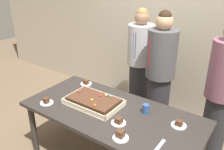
{
  "coord_description": "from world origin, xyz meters",
  "views": [
    {
      "loc": [
        1.29,
        -1.82,
        2.15
      ],
      "look_at": [
        -0.1,
        0.15,
        1.07
      ],
      "focal_mm": 38.7,
      "sensor_mm": 36.0,
      "label": 1
    }
  ],
  "objects_px": {
    "plated_slice_far_right": "(119,122)",
    "drink_cup_nearest": "(146,109)",
    "plated_slice_near_left": "(46,102)",
    "plated_slice_near_right": "(179,124)",
    "plated_slice_far_left": "(121,136)",
    "person_serving_front": "(160,76)",
    "plated_slice_center_front": "(86,83)",
    "person_striped_tie_right": "(140,65)",
    "person_green_shirt_behind": "(221,94)",
    "cake_server_utensil": "(160,146)",
    "party_table": "(112,117)",
    "sheet_cake": "(94,101)"
  },
  "relations": [
    {
      "from": "plated_slice_far_right",
      "to": "drink_cup_nearest",
      "type": "xyz_separation_m",
      "value": [
        0.13,
        0.33,
        0.03
      ]
    },
    {
      "from": "plated_slice_near_left",
      "to": "plated_slice_near_right",
      "type": "xyz_separation_m",
      "value": [
        1.4,
        0.46,
        -0.0
      ]
    },
    {
      "from": "plated_slice_far_left",
      "to": "person_serving_front",
      "type": "bearing_deg",
      "value": 97.79
    },
    {
      "from": "plated_slice_far_left",
      "to": "person_serving_front",
      "type": "height_order",
      "value": "person_serving_front"
    },
    {
      "from": "plated_slice_center_front",
      "to": "person_serving_front",
      "type": "xyz_separation_m",
      "value": [
        0.83,
        0.48,
        0.14
      ]
    },
    {
      "from": "plated_slice_near_right",
      "to": "plated_slice_far_left",
      "type": "distance_m",
      "value": 0.61
    },
    {
      "from": "plated_slice_center_front",
      "to": "person_striped_tie_right",
      "type": "height_order",
      "value": "person_striped_tie_right"
    },
    {
      "from": "plated_slice_near_right",
      "to": "person_green_shirt_behind",
      "type": "distance_m",
      "value": 0.68
    },
    {
      "from": "drink_cup_nearest",
      "to": "cake_server_utensil",
      "type": "height_order",
      "value": "drink_cup_nearest"
    },
    {
      "from": "party_table",
      "to": "plated_slice_center_front",
      "type": "xyz_separation_m",
      "value": [
        -0.66,
        0.34,
        0.1
      ]
    },
    {
      "from": "plated_slice_center_front",
      "to": "cake_server_utensil",
      "type": "xyz_separation_m",
      "value": [
        1.33,
        -0.56,
        -0.02
      ]
    },
    {
      "from": "party_table",
      "to": "cake_server_utensil",
      "type": "bearing_deg",
      "value": -18.14
    },
    {
      "from": "person_serving_front",
      "to": "sheet_cake",
      "type": "bearing_deg",
      "value": 0.01
    },
    {
      "from": "plated_slice_center_front",
      "to": "sheet_cake",
      "type": "bearing_deg",
      "value": -39.53
    },
    {
      "from": "sheet_cake",
      "to": "drink_cup_nearest",
      "type": "height_order",
      "value": "sheet_cake"
    },
    {
      "from": "party_table",
      "to": "plated_slice_center_front",
      "type": "bearing_deg",
      "value": 152.69
    },
    {
      "from": "sheet_cake",
      "to": "plated_slice_far_left",
      "type": "bearing_deg",
      "value": -29.29
    },
    {
      "from": "party_table",
      "to": "sheet_cake",
      "type": "xyz_separation_m",
      "value": [
        -0.25,
        0.0,
        0.12
      ]
    },
    {
      "from": "plated_slice_near_left",
      "to": "plated_slice_far_left",
      "type": "height_order",
      "value": "plated_slice_far_left"
    },
    {
      "from": "person_serving_front",
      "to": "cake_server_utensil",
      "type": "bearing_deg",
      "value": 52.67
    },
    {
      "from": "plated_slice_near_right",
      "to": "person_green_shirt_behind",
      "type": "xyz_separation_m",
      "value": [
        0.22,
        0.63,
        0.13
      ]
    },
    {
      "from": "cake_server_utensil",
      "to": "person_green_shirt_behind",
      "type": "distance_m",
      "value": 1.05
    },
    {
      "from": "drink_cup_nearest",
      "to": "person_green_shirt_behind",
      "type": "xyz_separation_m",
      "value": [
        0.6,
        0.6,
        0.1
      ]
    },
    {
      "from": "party_table",
      "to": "plated_slice_near_right",
      "type": "distance_m",
      "value": 0.72
    },
    {
      "from": "plated_slice_near_right",
      "to": "cake_server_utensil",
      "type": "height_order",
      "value": "plated_slice_near_right"
    },
    {
      "from": "plated_slice_far_right",
      "to": "drink_cup_nearest",
      "type": "relative_size",
      "value": 1.5
    },
    {
      "from": "sheet_cake",
      "to": "plated_slice_center_front",
      "type": "height_order",
      "value": "sheet_cake"
    },
    {
      "from": "sheet_cake",
      "to": "plated_slice_near_right",
      "type": "distance_m",
      "value": 0.96
    },
    {
      "from": "plated_slice_far_left",
      "to": "person_striped_tie_right",
      "type": "xyz_separation_m",
      "value": [
        -0.59,
        1.41,
        0.11
      ]
    },
    {
      "from": "person_green_shirt_behind",
      "to": "plated_slice_near_right",
      "type": "bearing_deg",
      "value": 36.49
    },
    {
      "from": "sheet_cake",
      "to": "plated_slice_far_right",
      "type": "relative_size",
      "value": 4.17
    },
    {
      "from": "plated_slice_far_right",
      "to": "person_serving_front",
      "type": "distance_m",
      "value": 0.98
    },
    {
      "from": "sheet_cake",
      "to": "person_green_shirt_behind",
      "type": "distance_m",
      "value": 1.41
    },
    {
      "from": "plated_slice_near_right",
      "to": "person_striped_tie_right",
      "type": "distance_m",
      "value": 1.34
    },
    {
      "from": "cake_server_utensil",
      "to": "person_serving_front",
      "type": "height_order",
      "value": "person_serving_front"
    },
    {
      "from": "person_striped_tie_right",
      "to": "drink_cup_nearest",
      "type": "bearing_deg",
      "value": 32.13
    },
    {
      "from": "party_table",
      "to": "person_striped_tie_right",
      "type": "bearing_deg",
      "value": 103.83
    },
    {
      "from": "plated_slice_far_left",
      "to": "plated_slice_center_front",
      "type": "distance_m",
      "value": 1.19
    },
    {
      "from": "drink_cup_nearest",
      "to": "plated_slice_center_front",
      "type": "bearing_deg",
      "value": 171.04
    },
    {
      "from": "plated_slice_center_front",
      "to": "person_striped_tie_right",
      "type": "relative_size",
      "value": 0.09
    },
    {
      "from": "cake_server_utensil",
      "to": "sheet_cake",
      "type": "bearing_deg",
      "value": 166.38
    },
    {
      "from": "plated_slice_far_left",
      "to": "plated_slice_far_right",
      "type": "bearing_deg",
      "value": 128.24
    },
    {
      "from": "plated_slice_near_right",
      "to": "cake_server_utensil",
      "type": "xyz_separation_m",
      "value": [
        -0.03,
        -0.38,
        -0.02
      ]
    },
    {
      "from": "plated_slice_far_right",
      "to": "plated_slice_near_left",
      "type": "bearing_deg",
      "value": -170.32
    },
    {
      "from": "person_serving_front",
      "to": "person_green_shirt_behind",
      "type": "distance_m",
      "value": 0.75
    },
    {
      "from": "plated_slice_near_right",
      "to": "plated_slice_far_right",
      "type": "height_order",
      "value": "plated_slice_far_right"
    },
    {
      "from": "plated_slice_far_left",
      "to": "person_green_shirt_behind",
      "type": "bearing_deg",
      "value": 61.96
    },
    {
      "from": "person_serving_front",
      "to": "person_green_shirt_behind",
      "type": "relative_size",
      "value": 1.01
    },
    {
      "from": "party_table",
      "to": "person_green_shirt_behind",
      "type": "height_order",
      "value": "person_green_shirt_behind"
    },
    {
      "from": "plated_slice_near_left",
      "to": "plated_slice_near_right",
      "type": "bearing_deg",
      "value": 18.13
    }
  ]
}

